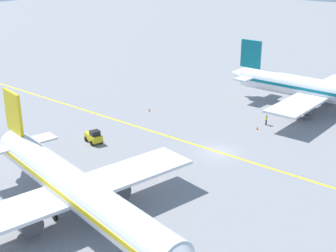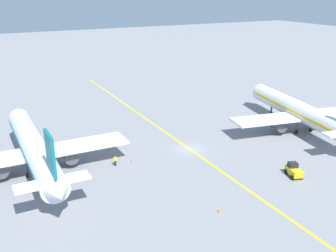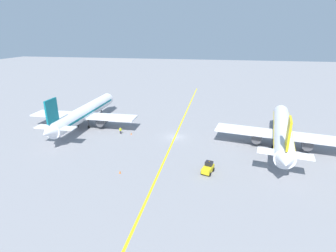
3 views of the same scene
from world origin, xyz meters
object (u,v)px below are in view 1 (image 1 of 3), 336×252
Objects in this scene: ground_crew_worker at (266,119)px; traffic_cone_mid_apron at (149,110)px; baggage_tug_white at (94,137)px; airplane_at_gate at (321,91)px; airplane_adjacent_stand at (74,189)px; traffic_cone_near_nose at (257,128)px.

traffic_cone_mid_apron is at bearing -69.70° from ground_crew_worker.
baggage_tug_white is 26.90m from ground_crew_worker.
airplane_at_gate is at bearing 161.62° from ground_crew_worker.
ground_crew_worker is at bearing 145.48° from baggage_tug_white.
baggage_tug_white is 6.00× the size of traffic_cone_mid_apron.
airplane_adjacent_stand is 10.74× the size of baggage_tug_white.
baggage_tug_white is at bearing 12.00° from traffic_cone_mid_apron.
baggage_tug_white is 24.73m from traffic_cone_near_nose.
traffic_cone_mid_apron is (-30.31, -17.55, -3.43)m from airplane_adjacent_stand.
ground_crew_worker is 19.74m from traffic_cone_mid_apron.
baggage_tug_white reaches higher than ground_crew_worker.
baggage_tug_white is 6.00× the size of traffic_cone_near_nose.
airplane_at_gate reaches higher than traffic_cone_mid_apron.
airplane_at_gate reaches higher than ground_crew_worker.
baggage_tug_white is 1.96× the size of ground_crew_worker.
airplane_at_gate is 1.00× the size of airplane_adjacent_stand.
traffic_cone_mid_apron is (-15.32, -3.26, -0.63)m from baggage_tug_white.
traffic_cone_near_nose is (-34.44, 0.97, -3.43)m from airplane_adjacent_stand.
traffic_cone_mid_apron is at bearing -149.93° from airplane_adjacent_stand.
traffic_cone_near_nose is (2.72, 0.02, -0.63)m from ground_crew_worker.
traffic_cone_near_nose is (-19.45, 15.26, -0.63)m from baggage_tug_white.
airplane_at_gate reaches higher than traffic_cone_near_nose.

